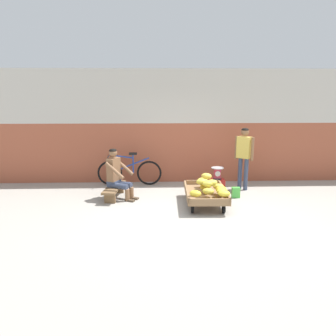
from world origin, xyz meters
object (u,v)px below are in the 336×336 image
(banana_cart, at_px, (205,194))
(shopping_bag, at_px, (236,192))
(weighing_scale, at_px, (217,173))
(vendor_seated, at_px, (117,174))
(bicycle_near_left, at_px, (129,172))
(customer_adult, at_px, (244,152))
(plastic_crate, at_px, (217,185))
(low_bench, at_px, (114,189))

(banana_cart, bearing_deg, shopping_bag, 31.71)
(weighing_scale, distance_m, shopping_bag, 0.71)
(vendor_seated, relative_size, bicycle_near_left, 0.69)
(banana_cart, xyz_separation_m, customer_adult, (1.09, 1.13, 0.71))
(vendor_seated, height_order, plastic_crate, vendor_seated)
(weighing_scale, xyz_separation_m, customer_adult, (0.66, 0.13, 0.50))
(banana_cart, relative_size, vendor_seated, 1.28)
(bicycle_near_left, bearing_deg, weighing_scale, -16.22)
(banana_cart, distance_m, vendor_seated, 2.03)
(low_bench, bearing_deg, plastic_crate, 9.97)
(plastic_crate, height_order, weighing_scale, weighing_scale)
(banana_cart, xyz_separation_m, low_bench, (-2.01, 0.57, -0.04))
(bicycle_near_left, bearing_deg, plastic_crate, -16.19)
(low_bench, bearing_deg, shopping_bag, -1.86)
(low_bench, distance_m, vendor_seated, 0.38)
(low_bench, height_order, vendor_seated, vendor_seated)
(low_bench, bearing_deg, banana_cart, -15.80)
(plastic_crate, relative_size, weighing_scale, 1.20)
(weighing_scale, height_order, customer_adult, customer_adult)
(plastic_crate, relative_size, bicycle_near_left, 0.22)
(vendor_seated, distance_m, plastic_crate, 2.45)
(vendor_seated, xyz_separation_m, weighing_scale, (2.37, 0.47, -0.11))
(bicycle_near_left, distance_m, customer_adult, 2.94)
(shopping_bag, bearing_deg, low_bench, 178.14)
(weighing_scale, bearing_deg, plastic_crate, 90.00)
(banana_cart, relative_size, bicycle_near_left, 0.88)
(banana_cart, xyz_separation_m, plastic_crate, (0.43, 1.00, -0.09))
(vendor_seated, relative_size, plastic_crate, 3.17)
(weighing_scale, bearing_deg, bicycle_near_left, 163.78)
(low_bench, relative_size, bicycle_near_left, 0.68)
(vendor_seated, xyz_separation_m, plastic_crate, (2.37, 0.47, -0.42))
(vendor_seated, relative_size, shopping_bag, 4.75)
(weighing_scale, height_order, shopping_bag, weighing_scale)
(plastic_crate, bearing_deg, customer_adult, 11.20)
(low_bench, bearing_deg, bicycle_near_left, 75.87)
(vendor_seated, bearing_deg, shopping_bag, -1.07)
(weighing_scale, height_order, bicycle_near_left, bicycle_near_left)
(weighing_scale, bearing_deg, low_bench, -170.05)
(banana_cart, distance_m, low_bench, 2.09)
(banana_cart, height_order, shopping_bag, banana_cart)
(weighing_scale, relative_size, bicycle_near_left, 0.18)
(bicycle_near_left, bearing_deg, shopping_bag, -24.56)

